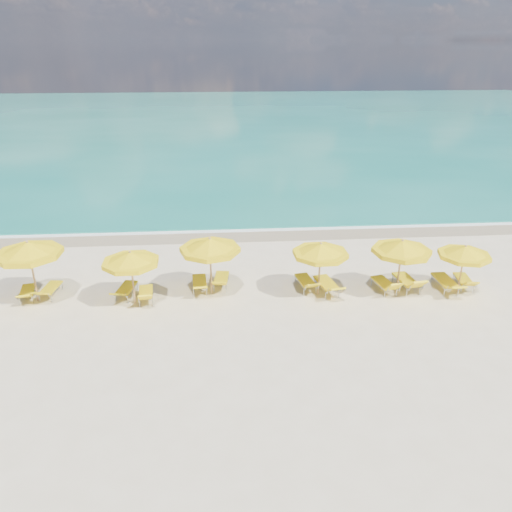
{
  "coord_description": "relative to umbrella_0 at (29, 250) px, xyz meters",
  "views": [
    {
      "loc": [
        -1.49,
        -18.12,
        9.73
      ],
      "look_at": [
        0.0,
        1.5,
        1.2
      ],
      "focal_mm": 35.0,
      "sensor_mm": 36.0,
      "label": 1
    }
  ],
  "objects": [
    {
      "name": "lounger_5_right",
      "position": [
        17.79,
        -0.13,
        -2.03
      ],
      "size": [
        0.75,
        1.71,
        0.73
      ],
      "rotation": [
        0.0,
        0.0,
        -0.12
      ],
      "color": "#A5A8AD",
      "rests_on": "ground"
    },
    {
      "name": "lounger_0_left",
      "position": [
        -0.46,
        0.22,
        -2.04
      ],
      "size": [
        0.84,
        1.71,
        0.65
      ],
      "rotation": [
        0.0,
        0.0,
        0.2
      ],
      "color": "#A5A8AD",
      "rests_on": "ground"
    },
    {
      "name": "ocean",
      "position": [
        8.97,
        47.61,
        -2.24
      ],
      "size": [
        120.0,
        80.0,
        0.3
      ],
      "primitive_type": "cube",
      "color": "#147161",
      "rests_on": "ground"
    },
    {
      "name": "lounger_2_right",
      "position": [
        7.45,
        0.7,
        -2.02
      ],
      "size": [
        0.77,
        1.84,
        0.76
      ],
      "rotation": [
        0.0,
        0.0,
        -0.1
      ],
      "color": "#A5A8AD",
      "rests_on": "ground"
    },
    {
      "name": "wet_sand_band",
      "position": [
        8.97,
        7.01,
        -2.24
      ],
      "size": [
        120.0,
        2.6,
        0.01
      ],
      "primitive_type": "cube",
      "color": "tan",
      "rests_on": "ground"
    },
    {
      "name": "umbrella_2",
      "position": [
        7.04,
        0.11,
        -0.09
      ],
      "size": [
        2.71,
        2.71,
        2.51
      ],
      "rotation": [
        0.0,
        0.0,
        -0.09
      ],
      "color": "tan",
      "rests_on": "ground"
    },
    {
      "name": "umbrella_3",
      "position": [
        11.47,
        -0.31,
        -0.25
      ],
      "size": [
        3.05,
        3.05,
        2.33
      ],
      "rotation": [
        0.0,
        0.0,
        0.43
      ],
      "color": "tan",
      "rests_on": "ground"
    },
    {
      "name": "whitecap_far",
      "position": [
        16.97,
        23.61,
        -2.24
      ],
      "size": [
        18.0,
        0.3,
        0.05
      ],
      "primitive_type": "cube",
      "color": "white",
      "rests_on": "ground"
    },
    {
      "name": "lounger_5_left",
      "position": [
        16.89,
        -0.32,
        -2.0
      ],
      "size": [
        0.7,
        2.03,
        0.76
      ],
      "rotation": [
        0.0,
        0.0,
        0.02
      ],
      "color": "#A5A8AD",
      "rests_on": "ground"
    },
    {
      "name": "lounger_2_left",
      "position": [
        6.54,
        0.45,
        -2.02
      ],
      "size": [
        0.71,
        1.87,
        0.71
      ],
      "rotation": [
        0.0,
        0.0,
        0.07
      ],
      "color": "#A5A8AD",
      "rests_on": "ground"
    },
    {
      "name": "umbrella_0",
      "position": [
        0.0,
        0.0,
        0.0
      ],
      "size": [
        3.33,
        3.33,
        2.62
      ],
      "rotation": [
        0.0,
        0.0,
        0.36
      ],
      "color": "tan",
      "rests_on": "ground"
    },
    {
      "name": "lounger_3_right",
      "position": [
        11.85,
        -0.16,
        -2.0
      ],
      "size": [
        1.0,
        2.07,
        0.78
      ],
      "rotation": [
        0.0,
        0.0,
        0.19
      ],
      "color": "#A5A8AD",
      "rests_on": "ground"
    },
    {
      "name": "lounger_4_left",
      "position": [
        14.28,
        -0.27,
        -2.02
      ],
      "size": [
        0.9,
        1.79,
        0.85
      ],
      "rotation": [
        0.0,
        0.0,
        0.19
      ],
      "color": "#A5A8AD",
      "rests_on": "ground"
    },
    {
      "name": "umbrella_4",
      "position": [
        14.74,
        -0.5,
        -0.16
      ],
      "size": [
        2.88,
        2.88,
        2.44
      ],
      "rotation": [
        0.0,
        0.0,
        -0.22
      ],
      "color": "tan",
      "rests_on": "ground"
    },
    {
      "name": "lounger_1_left",
      "position": [
        3.53,
        0.08,
        -2.03
      ],
      "size": [
        0.89,
        1.86,
        0.7
      ],
      "rotation": [
        0.0,
        0.0,
        -0.19
      ],
      "color": "#A5A8AD",
      "rests_on": "ground"
    },
    {
      "name": "umbrella_1",
      "position": [
        3.97,
        -0.52,
        -0.29
      ],
      "size": [
        2.93,
        2.93,
        2.29
      ],
      "rotation": [
        0.0,
        0.0,
        -0.38
      ],
      "color": "tan",
      "rests_on": "ground"
    },
    {
      "name": "whitecap_near",
      "position": [
        2.97,
        16.61,
        -2.24
      ],
      "size": [
        14.0,
        0.36,
        0.05
      ],
      "primitive_type": "cube",
      "color": "white",
      "rests_on": "ground"
    },
    {
      "name": "lounger_3_left",
      "position": [
        11.03,
        0.2,
        -2.02
      ],
      "size": [
        0.87,
        1.87,
        0.77
      ],
      "rotation": [
        0.0,
        0.0,
        0.16
      ],
      "color": "#A5A8AD",
      "rests_on": "ground"
    },
    {
      "name": "umbrella_5",
      "position": [
        17.34,
        -0.6,
        -0.41
      ],
      "size": [
        2.42,
        2.42,
        2.15
      ],
      "rotation": [
        0.0,
        0.0,
        0.15
      ],
      "color": "tan",
      "rests_on": "ground"
    },
    {
      "name": "ground_plane",
      "position": [
        8.97,
        -0.39,
        -2.24
      ],
      "size": [
        120.0,
        120.0,
        0.0
      ],
      "primitive_type": "plane",
      "color": "beige"
    },
    {
      "name": "lounger_4_right",
      "position": [
        15.28,
        -0.14,
        -2.0
      ],
      "size": [
        0.89,
        1.97,
        0.92
      ],
      "rotation": [
        0.0,
        0.0,
        0.13
      ],
      "color": "#A5A8AD",
      "rests_on": "ground"
    },
    {
      "name": "lounger_0_right",
      "position": [
        0.4,
        0.35,
        -2.03
      ],
      "size": [
        0.75,
        1.74,
        0.71
      ],
      "rotation": [
        0.0,
        0.0,
        -0.12
      ],
      "color": "#A5A8AD",
      "rests_on": "ground"
    },
    {
      "name": "foam_line",
      "position": [
        8.97,
        7.81,
        -2.24
      ],
      "size": [
        120.0,
        1.2,
        0.03
      ],
      "primitive_type": "cube",
      "color": "white",
      "rests_on": "ground"
    },
    {
      "name": "lounger_1_right",
      "position": [
        4.39,
        -0.33,
        -2.03
      ],
      "size": [
        0.74,
        1.72,
        0.76
      ],
      "rotation": [
        0.0,
        0.0,
        0.11
      ],
      "color": "#A5A8AD",
      "rests_on": "ground"
    }
  ]
}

